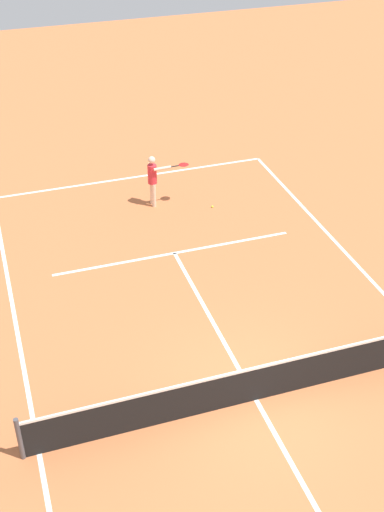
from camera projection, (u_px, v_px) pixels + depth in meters
ground_plane at (256, 400)px, 14.46m from camera, size 60.00×60.00×0.00m
court_lines at (256, 399)px, 14.45m from camera, size 9.27×21.58×0.01m
tennis_net at (257, 383)px, 14.18m from camera, size 9.87×0.10×1.07m
player_serving at (154, 177)px, 20.82m from camera, size 1.27×0.52×1.67m
tennis_ball at (212, 207)px, 21.21m from camera, size 0.07×0.07×0.07m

